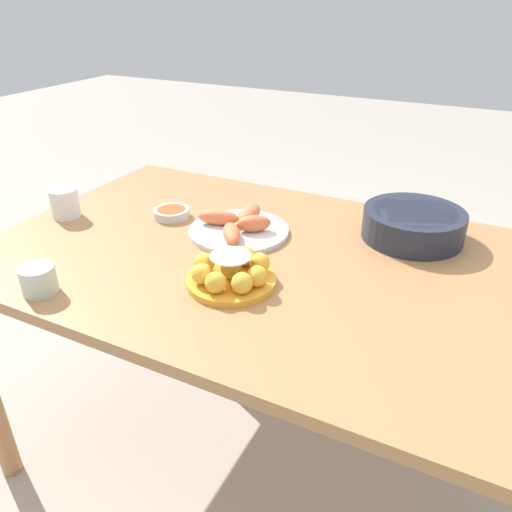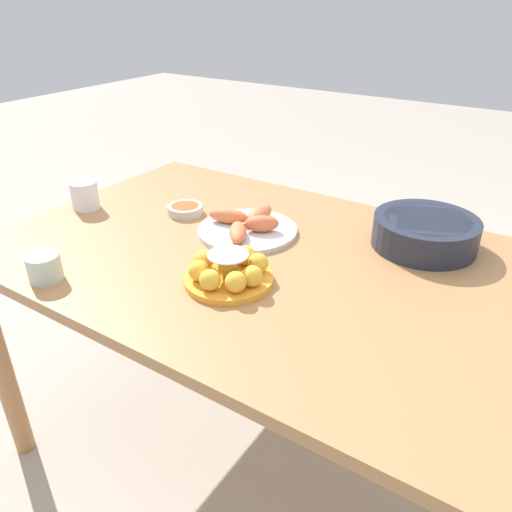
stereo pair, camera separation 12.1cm
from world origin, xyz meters
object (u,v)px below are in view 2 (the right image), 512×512
at_px(seafood_platter, 248,226).
at_px(cup_far, 85,195).
at_px(cup_near, 44,267).
at_px(dining_table, 280,288).
at_px(sauce_bowl, 185,209).
at_px(cake_plate, 229,270).
at_px(serving_bowl, 425,231).

height_order(seafood_platter, cup_far, cup_far).
bearing_deg(cup_far, cup_near, -52.21).
height_order(dining_table, sauce_bowl, sauce_bowl).
distance_m(cake_plate, seafood_platter, 0.27).
bearing_deg(cake_plate, sauce_bowl, 144.05).
height_order(serving_bowl, seafood_platter, serving_bowl).
relative_size(dining_table, cup_near, 19.57).
bearing_deg(seafood_platter, dining_table, -28.03).
height_order(sauce_bowl, cup_near, cup_near).
xyz_separation_m(dining_table, cup_far, (-0.69, -0.05, 0.13)).
bearing_deg(serving_bowl, seafood_platter, -157.18).
bearing_deg(seafood_platter, serving_bowl, 22.82).
bearing_deg(sauce_bowl, cake_plate, -35.95).
relative_size(seafood_platter, cup_far, 3.23).
bearing_deg(seafood_platter, sauce_bowl, 178.77).
bearing_deg(cup_near, serving_bowl, 43.56).
xyz_separation_m(cake_plate, cup_near, (-0.37, -0.23, 0.00)).
height_order(dining_table, cake_plate, cake_plate).
bearing_deg(cup_far, cake_plate, -10.25).
bearing_deg(seafood_platter, cup_far, -165.69).
relative_size(cake_plate, cup_near, 2.67).
relative_size(dining_table, cup_far, 17.79).
height_order(sauce_bowl, cup_far, cup_far).
distance_m(serving_bowl, cup_far, 1.02).
xyz_separation_m(cup_near, cup_far, (-0.27, 0.34, 0.01)).
height_order(cake_plate, cup_far, cup_far).
relative_size(cake_plate, seafood_platter, 0.75).
xyz_separation_m(dining_table, serving_bowl, (0.28, 0.27, 0.13)).
height_order(serving_bowl, cup_far, cup_far).
relative_size(cup_near, cup_far, 0.91).
bearing_deg(sauce_bowl, seafood_platter, -1.23).
distance_m(dining_table, serving_bowl, 0.41).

